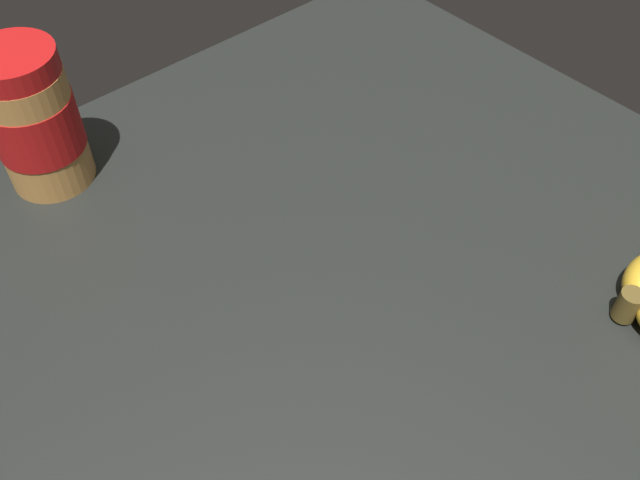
{
  "coord_description": "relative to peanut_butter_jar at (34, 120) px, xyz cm",
  "views": [
    {
      "loc": [
        25.06,
        26.84,
        49.19
      ],
      "look_at": [
        -0.21,
        -1.99,
        5.78
      ],
      "focal_mm": 39.26,
      "sensor_mm": 36.0,
      "label": 1
    }
  ],
  "objects": [
    {
      "name": "peanut_butter_jar",
      "position": [
        0.0,
        0.0,
        0.0
      ],
      "size": [
        8.37,
        8.37,
        14.6
      ],
      "color": "#BF8442",
      "rests_on": "ground_plane"
    },
    {
      "name": "ground_plane",
      "position": [
        -10.98,
        30.3,
        -9.57
      ],
      "size": [
        85.55,
        77.8,
        4.82
      ],
      "primitive_type": "cube",
      "color": "black"
    }
  ]
}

